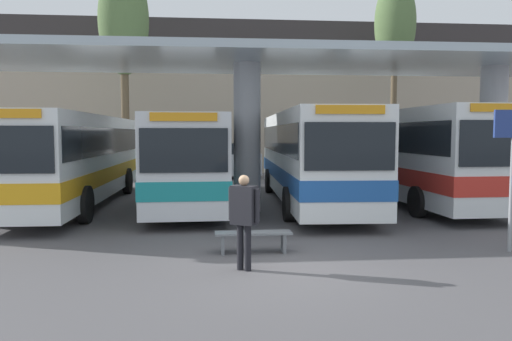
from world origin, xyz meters
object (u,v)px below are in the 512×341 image
poplar_tree_behind_left (395,26)px  poplar_tree_behind_right (124,23)px  transit_bus_left_bay (76,155)px  transit_bus_center_bay (188,156)px  transit_bus_far_right_bay (409,152)px  parked_car_street (224,161)px  waiting_bench_near_pillar (253,237)px  pedestrian_waiting (244,212)px  transit_bus_right_bay (309,153)px

poplar_tree_behind_left → poplar_tree_behind_right: size_ratio=1.00×
transit_bus_left_bay → poplar_tree_behind_left: poplar_tree_behind_left is taller
transit_bus_center_bay → poplar_tree_behind_right: 11.05m
poplar_tree_behind_left → transit_bus_far_right_bay: bearing=-107.0°
transit_bus_far_right_bay → parked_car_street: size_ratio=2.61×
transit_bus_far_right_bay → poplar_tree_behind_right: (-11.97, 8.66, 6.44)m
poplar_tree_behind_right → transit_bus_center_bay: bearing=-66.1°
waiting_bench_near_pillar → parked_car_street: bearing=90.4°
transit_bus_left_bay → poplar_tree_behind_right: poplar_tree_behind_right is taller
transit_bus_center_bay → parked_car_street: (1.62, 9.77, -0.77)m
waiting_bench_near_pillar → parked_car_street: size_ratio=0.38×
transit_bus_center_bay → pedestrian_waiting: size_ratio=6.66×
transit_bus_right_bay → poplar_tree_behind_right: size_ratio=1.10×
transit_bus_left_bay → poplar_tree_behind_right: size_ratio=1.08×
transit_bus_center_bay → transit_bus_far_right_bay: size_ratio=1.05×
transit_bus_left_bay → transit_bus_right_bay: transit_bus_right_bay is taller
poplar_tree_behind_left → poplar_tree_behind_right: bearing=-177.0°
transit_bus_far_right_bay → waiting_bench_near_pillar: transit_bus_far_right_bay is taller
transit_bus_center_bay → poplar_tree_behind_left: (11.27, 8.91, 6.87)m
poplar_tree_behind_right → pedestrian_waiting: bearing=-74.0°
poplar_tree_behind_right → waiting_bench_near_pillar: bearing=-71.8°
transit_bus_far_right_bay → waiting_bench_near_pillar: bearing=47.7°
transit_bus_center_bay → transit_bus_right_bay: bearing=170.5°
waiting_bench_near_pillar → pedestrian_waiting: (-0.29, -1.36, 0.77)m
transit_bus_far_right_bay → pedestrian_waiting: (-6.92, -9.00, -0.78)m
pedestrian_waiting → poplar_tree_behind_right: size_ratio=0.16×
transit_bus_left_bay → parked_car_street: 11.69m
transit_bus_left_bay → transit_bus_far_right_bay: bearing=-179.9°
transit_bus_center_bay → poplar_tree_behind_right: (-3.60, 8.12, 6.58)m
pedestrian_waiting → poplar_tree_behind_left: bearing=96.4°
waiting_bench_near_pillar → transit_bus_right_bay: bearing=70.0°
transit_bus_left_bay → poplar_tree_behind_right: 10.80m
waiting_bench_near_pillar → poplar_tree_behind_left: poplar_tree_behind_left is taller
poplar_tree_behind_right → parked_car_street: size_ratio=2.57×
transit_bus_far_right_bay → waiting_bench_near_pillar: size_ratio=6.92×
pedestrian_waiting → transit_bus_right_bay: bearing=105.5°
transit_bus_right_bay → parked_car_street: transit_bus_right_bay is taller
poplar_tree_behind_right → parked_car_street: poplar_tree_behind_right is taller
transit_bus_left_bay → pedestrian_waiting: transit_bus_left_bay is taller
transit_bus_left_bay → pedestrian_waiting: (5.41, -9.07, -0.69)m
parked_car_street → transit_bus_right_bay: bearing=-71.3°
waiting_bench_near_pillar → parked_car_street: (-0.13, 17.96, 0.64)m
waiting_bench_near_pillar → poplar_tree_behind_left: size_ratio=0.15×
waiting_bench_near_pillar → pedestrian_waiting: 1.59m
transit_bus_far_right_bay → pedestrian_waiting: size_ratio=6.34×
transit_bus_far_right_bay → poplar_tree_behind_left: bearing=-108.4°
transit_bus_right_bay → pedestrian_waiting: size_ratio=6.89×
transit_bus_right_bay → waiting_bench_near_pillar: 8.19m
pedestrian_waiting → transit_bus_left_bay: bearing=155.2°
transit_bus_center_bay → poplar_tree_behind_right: bearing=-67.8°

